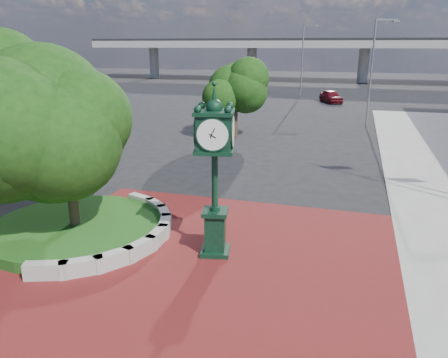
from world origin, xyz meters
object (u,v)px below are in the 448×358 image
at_px(post_clock, 215,166).
at_px(street_lamp_far, 304,55).
at_px(parked_car, 331,96).
at_px(street_lamp_near, 374,66).

height_order(post_clock, street_lamp_far, street_lamp_far).
bearing_deg(post_clock, street_lamp_far, 93.49).
relative_size(parked_car, street_lamp_near, 0.50).
relative_size(post_clock, street_lamp_far, 0.61).
distance_m(post_clock, street_lamp_near, 25.87).
relative_size(street_lamp_near, street_lamp_far, 0.95).
xyz_separation_m(street_lamp_near, street_lamp_far, (-7.91, 20.13, 0.26)).
bearing_deg(street_lamp_near, street_lamp_far, 111.45).
relative_size(post_clock, street_lamp_near, 0.65).
distance_m(parked_car, street_lamp_near, 16.25).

